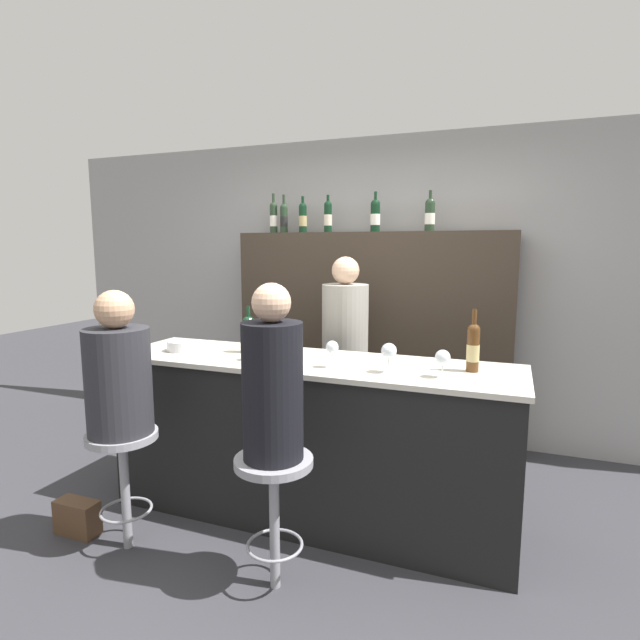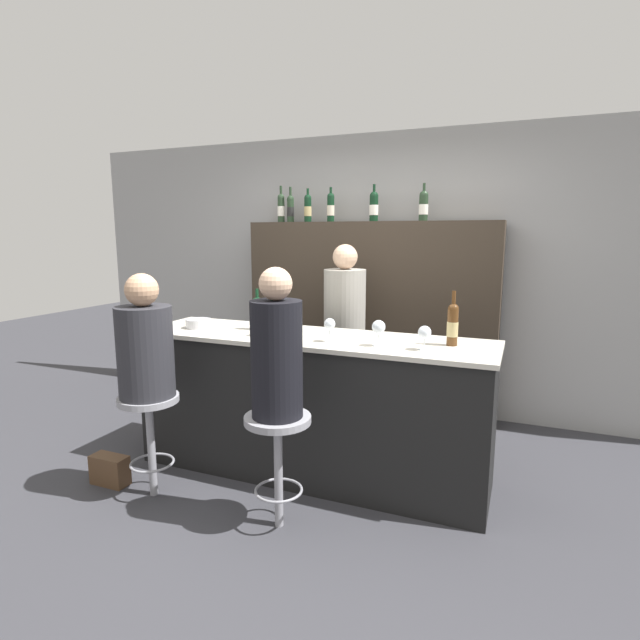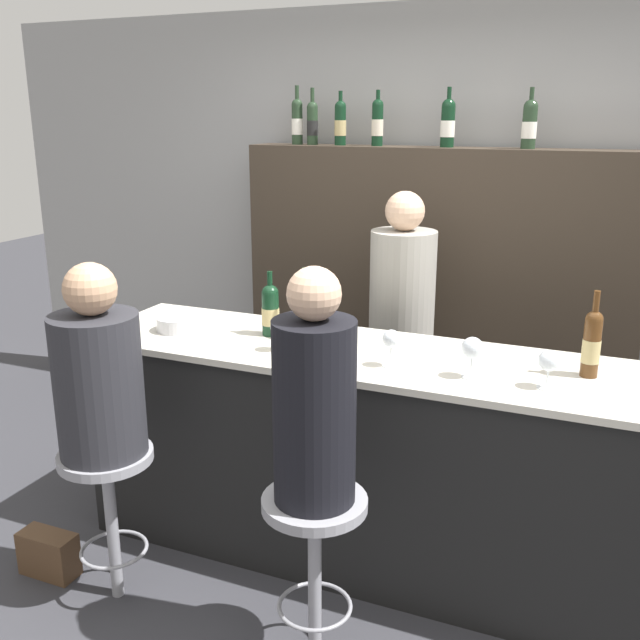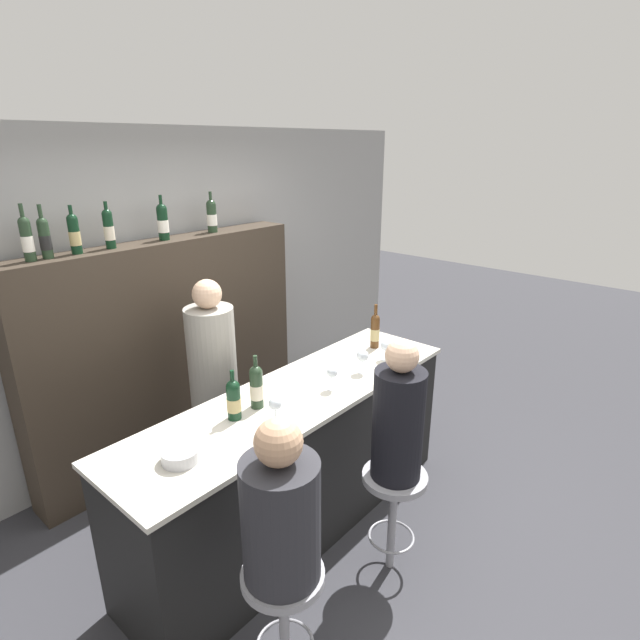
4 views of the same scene
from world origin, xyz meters
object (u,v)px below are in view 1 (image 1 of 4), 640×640
at_px(metal_bowl, 182,346).
at_px(guest_seated_left, 118,373).
at_px(wine_bottle_counter_1, 273,333).
at_px(wine_bottle_backbar_0, 274,217).
at_px(wine_glass_0, 253,344).
at_px(bartender, 345,371).
at_px(wine_bottle_backbar_5, 430,215).
at_px(wine_glass_2, 389,352).
at_px(guest_seated_right, 273,383).
at_px(wine_bottle_backbar_3, 328,216).
at_px(wine_bottle_backbar_2, 303,217).
at_px(bar_stool_left, 123,458).
at_px(wine_glass_3, 443,358).
at_px(wine_bottle_backbar_4, 375,215).
at_px(wine_bottle_counter_0, 249,334).
at_px(wine_bottle_backbar_1, 284,218).
at_px(wine_glass_1, 332,348).
at_px(handbag, 77,517).
at_px(wine_bottle_counter_2, 473,347).
at_px(bar_stool_right, 274,486).

relative_size(metal_bowl, guest_seated_left, 0.24).
xyz_separation_m(wine_bottle_counter_1, wine_bottle_backbar_0, (-0.63, 1.30, 0.80)).
relative_size(wine_glass_0, bartender, 0.09).
bearing_deg(metal_bowl, wine_bottle_backbar_5, 46.11).
bearing_deg(wine_glass_2, guest_seated_right, -127.23).
bearing_deg(wine_bottle_backbar_3, wine_bottle_backbar_2, 180.00).
bearing_deg(bar_stool_left, wine_glass_3, 18.88).
distance_m(wine_bottle_backbar_4, bartender, 1.32).
xyz_separation_m(wine_bottle_counter_0, wine_bottle_backbar_1, (-0.35, 1.30, 0.81)).
distance_m(bar_stool_left, guest_seated_left, 0.47).
height_order(wine_bottle_backbar_3, guest_seated_left, wine_bottle_backbar_3).
bearing_deg(bar_stool_left, metal_bowl, 95.45).
bearing_deg(wine_glass_1, wine_bottle_backbar_0, 126.15).
xyz_separation_m(wine_bottle_backbar_5, metal_bowl, (-1.36, -1.41, -0.89)).
xyz_separation_m(wine_bottle_backbar_1, wine_bottle_backbar_3, (0.41, -0.00, 0.00)).
bearing_deg(wine_bottle_counter_1, bar_stool_left, -126.33).
xyz_separation_m(wine_glass_1, bartender, (-0.23, 0.93, -0.37)).
relative_size(wine_glass_1, bar_stool_left, 0.23).
bearing_deg(wine_glass_0, bartender, 73.77).
height_order(wine_glass_1, bartender, bartender).
xyz_separation_m(wine_bottle_counter_0, wine_glass_0, (0.14, -0.19, -0.02)).
bearing_deg(wine_bottle_backbar_0, wine_glass_3, -41.33).
bearing_deg(wine_bottle_backbar_2, wine_bottle_backbar_4, 0.00).
relative_size(wine_glass_0, handbag, 0.56).
height_order(wine_glass_1, bar_stool_left, wine_glass_1).
relative_size(wine_bottle_counter_2, metal_bowl, 1.82).
relative_size(wine_glass_0, wine_glass_2, 0.89).
relative_size(wine_glass_1, wine_glass_2, 0.94).
height_order(wine_bottle_counter_2, wine_glass_1, wine_bottle_counter_2).
xyz_separation_m(wine_bottle_counter_0, wine_glass_1, (0.64, -0.19, -0.01)).
bearing_deg(wine_bottle_counter_2, wine_bottle_backbar_5, 109.35).
bearing_deg(wine_bottle_counter_0, wine_bottle_backbar_3, 87.30).
height_order(wine_glass_1, wine_glass_3, wine_glass_1).
distance_m(bar_stool_left, bar_stool_right, 0.92).
distance_m(wine_bottle_counter_2, guest_seated_left, 1.91).
bearing_deg(guest_seated_right, wine_bottle_counter_2, 41.60).
bearing_deg(wine_glass_0, wine_bottle_counter_2, 8.78).
xyz_separation_m(wine_glass_3, handbag, (-1.99, -0.55, -1.00)).
distance_m(wine_bottle_backbar_1, guest_seated_right, 2.40).
bearing_deg(bartender, bar_stool_right, -84.92).
xyz_separation_m(wine_bottle_backbar_2, wine_glass_3, (1.41, -1.49, -0.82)).
xyz_separation_m(wine_bottle_backbar_1, wine_glass_1, (0.99, -1.49, -0.82)).
xyz_separation_m(wine_bottle_counter_2, wine_glass_1, (-0.74, -0.19, -0.03)).
height_order(wine_bottle_counter_1, wine_bottle_backbar_1, wine_bottle_backbar_1).
relative_size(wine_bottle_backbar_4, bar_stool_right, 0.49).
bearing_deg(bartender, wine_bottle_backbar_0, 146.74).
bearing_deg(wine_bottle_backbar_3, wine_bottle_backbar_5, 0.00).
height_order(wine_bottle_backbar_4, wine_bottle_backbar_5, wine_bottle_backbar_4).
xyz_separation_m(wine_bottle_counter_0, guest_seated_left, (-0.38, -0.75, -0.12)).
distance_m(wine_bottle_backbar_1, handbag, 2.77).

